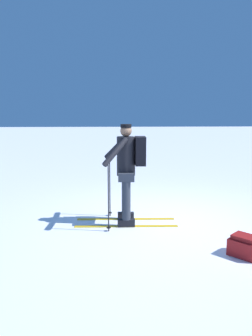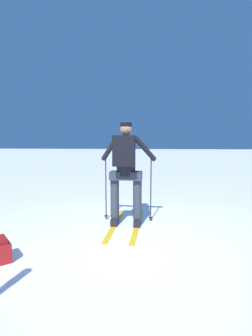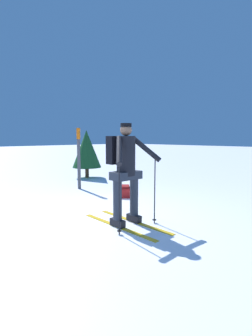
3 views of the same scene
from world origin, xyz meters
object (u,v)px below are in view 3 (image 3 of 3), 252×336
skier (125,167)px  pine_tree (87,149)px  dropped_backpack (124,191)px  trail_marker (79,154)px

skier → pine_tree: bearing=-29.1°
skier → dropped_backpack: 2.31m
dropped_backpack → trail_marker: (1.70, 0.23, 0.90)m
skier → dropped_backpack: (1.54, -1.48, -0.89)m
skier → dropped_backpack: bearing=-43.8°
dropped_backpack → skier: bearing=136.2°
dropped_backpack → pine_tree: pine_tree is taller
dropped_backpack → pine_tree: bearing=-20.2°
trail_marker → pine_tree: trail_marker is taller
trail_marker → pine_tree: 2.15m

